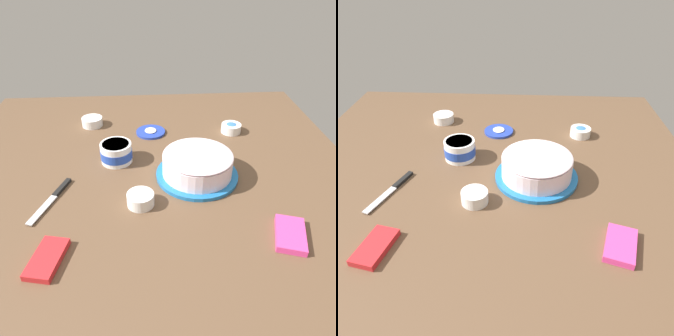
# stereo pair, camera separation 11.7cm
# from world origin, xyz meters

# --- Properties ---
(ground_plane) EXTENTS (1.54, 1.54, 0.00)m
(ground_plane) POSITION_xyz_m (0.00, 0.00, 0.00)
(ground_plane) COLOR brown
(frosted_cake) EXTENTS (0.29, 0.29, 0.10)m
(frosted_cake) POSITION_xyz_m (-0.01, -0.17, 0.05)
(frosted_cake) COLOR #1E6BB2
(frosted_cake) RESTS_ON ground_plane
(frosting_tub) EXTENTS (0.12, 0.12, 0.08)m
(frosting_tub) POSITION_xyz_m (0.11, 0.13, 0.04)
(frosting_tub) COLOR white
(frosting_tub) RESTS_ON ground_plane
(frosting_tub_lid) EXTENTS (0.13, 0.13, 0.02)m
(frosting_tub_lid) POSITION_xyz_m (0.33, -0.01, 0.01)
(frosting_tub_lid) COLOR #233DAD
(frosting_tub_lid) RESTS_ON ground_plane
(spreading_knife) EXTENTS (0.23, 0.10, 0.01)m
(spreading_knife) POSITION_xyz_m (-0.10, 0.32, 0.01)
(spreading_knife) COLOR silver
(spreading_knife) RESTS_ON ground_plane
(sprinkle_bowl_orange) EXTENTS (0.09, 0.09, 0.04)m
(sprinkle_bowl_orange) POSITION_xyz_m (0.42, 0.26, 0.02)
(sprinkle_bowl_orange) COLOR white
(sprinkle_bowl_orange) RESTS_ON ground_plane
(sprinkle_bowl_blue) EXTENTS (0.09, 0.09, 0.04)m
(sprinkle_bowl_blue) POSITION_xyz_m (0.31, -0.36, 0.02)
(sprinkle_bowl_blue) COLOR white
(sprinkle_bowl_blue) RESTS_ON ground_plane
(sprinkle_bowl_yellow) EXTENTS (0.09, 0.09, 0.04)m
(sprinkle_bowl_yellow) POSITION_xyz_m (-0.15, 0.03, 0.02)
(sprinkle_bowl_yellow) COLOR white
(sprinkle_bowl_yellow) RESTS_ON ground_plane
(candy_box_lower) EXTENTS (0.15, 0.12, 0.02)m
(candy_box_lower) POSITION_xyz_m (-0.32, -0.39, 0.01)
(candy_box_lower) COLOR #E53D8E
(candy_box_lower) RESTS_ON ground_plane
(candy_box_upper) EXTENTS (0.15, 0.10, 0.02)m
(candy_box_upper) POSITION_xyz_m (-0.37, 0.28, 0.01)
(candy_box_upper) COLOR red
(candy_box_upper) RESTS_ON ground_plane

